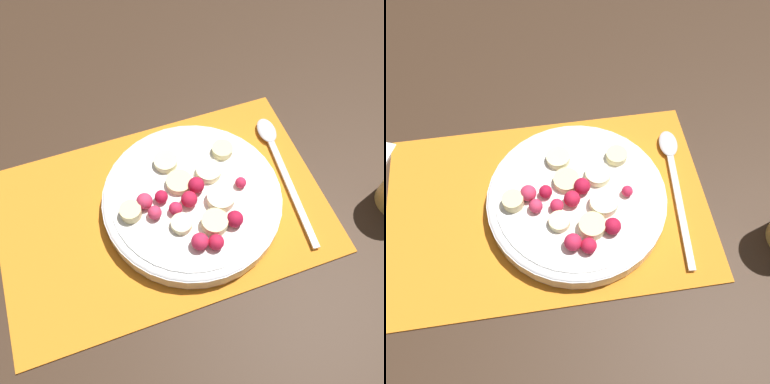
# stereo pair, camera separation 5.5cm
# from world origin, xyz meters

# --- Properties ---
(ground_plane) EXTENTS (3.00, 3.00, 0.00)m
(ground_plane) POSITION_xyz_m (0.00, 0.00, 0.00)
(ground_plane) COLOR #382619
(placemat) EXTENTS (0.43, 0.28, 0.01)m
(placemat) POSITION_xyz_m (0.00, 0.00, 0.00)
(placemat) COLOR orange
(placemat) RESTS_ON ground_plane
(fruit_bowl) EXTENTS (0.24, 0.24, 0.05)m
(fruit_bowl) POSITION_xyz_m (-0.04, 0.01, 0.02)
(fruit_bowl) COLOR white
(fruit_bowl) RESTS_ON placemat
(spoon) EXTENTS (0.04, 0.22, 0.01)m
(spoon) POSITION_xyz_m (-0.18, -0.03, 0.01)
(spoon) COLOR silver
(spoon) RESTS_ON placemat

